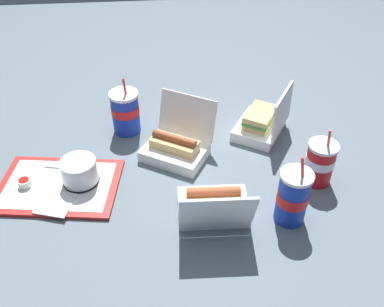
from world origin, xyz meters
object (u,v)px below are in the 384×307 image
(food_tray, at_px, (59,186))
(soda_cup_front, at_px, (293,197))
(clamshell_sandwich_front, at_px, (262,123))
(clamshell_hotdog_corner, at_px, (214,205))
(cake_container, at_px, (80,172))
(clamshell_hotdog_right, at_px, (176,146))
(soda_cup_center, at_px, (320,162))
(soda_cup_right, at_px, (125,111))
(ketchup_cup, at_px, (24,182))
(plastic_fork, at_px, (61,167))

(food_tray, bearing_deg, soda_cup_front, -15.63)
(clamshell_sandwich_front, bearing_deg, soda_cup_front, -91.20)
(food_tray, distance_m, clamshell_hotdog_corner, 0.49)
(cake_container, relative_size, clamshell_hotdog_right, 0.41)
(soda_cup_center, bearing_deg, soda_cup_right, 151.47)
(ketchup_cup, relative_size, soda_cup_center, 0.19)
(food_tray, relative_size, soda_cup_center, 1.96)
(soda_cup_center, distance_m, soda_cup_right, 0.69)
(food_tray, xyz_separation_m, clamshell_hotdog_right, (0.38, 0.13, 0.03))
(ketchup_cup, bearing_deg, soda_cup_center, -2.88)
(ketchup_cup, relative_size, clamshell_sandwich_front, 0.16)
(soda_cup_center, bearing_deg, cake_container, 176.06)
(food_tray, height_order, clamshell_sandwich_front, clamshell_sandwich_front)
(soda_cup_center, bearing_deg, clamshell_hotdog_right, 158.97)
(clamshell_hotdog_corner, height_order, soda_cup_right, soda_cup_right)
(clamshell_hotdog_corner, xyz_separation_m, soda_cup_center, (0.34, 0.12, 0.03))
(plastic_fork, xyz_separation_m, soda_cup_right, (0.21, 0.21, 0.07))
(soda_cup_front, bearing_deg, cake_container, 161.89)
(plastic_fork, xyz_separation_m, soda_cup_front, (0.69, -0.27, 0.07))
(plastic_fork, height_order, clamshell_hotdog_corner, clamshell_hotdog_corner)
(soda_cup_front, bearing_deg, soda_cup_center, 49.14)
(food_tray, relative_size, clamshell_hotdog_corner, 1.92)
(soda_cup_center, bearing_deg, plastic_fork, 171.45)
(plastic_fork, height_order, soda_cup_front, soda_cup_front)
(food_tray, bearing_deg, ketchup_cup, 177.76)
(cake_container, bearing_deg, clamshell_hotdog_corner, -22.88)
(food_tray, height_order, cake_container, cake_container)
(plastic_fork, relative_size, soda_cup_center, 0.54)
(clamshell_hotdog_corner, height_order, clamshell_sandwich_front, clamshell_sandwich_front)
(soda_cup_right, distance_m, soda_cup_front, 0.67)
(ketchup_cup, relative_size, clamshell_hotdog_right, 0.15)
(food_tray, relative_size, soda_cup_right, 1.85)
(cake_container, xyz_separation_m, clamshell_hotdog_corner, (0.40, -0.17, -0.01))
(clamshell_hotdog_corner, bearing_deg, ketchup_cup, 164.07)
(plastic_fork, bearing_deg, cake_container, -31.47)
(soda_cup_center, bearing_deg, food_tray, 177.04)
(cake_container, xyz_separation_m, ketchup_cup, (-0.17, -0.01, -0.03))
(plastic_fork, height_order, soda_cup_center, soda_cup_center)
(cake_container, distance_m, plastic_fork, 0.11)
(clamshell_hotdog_right, relative_size, soda_cup_front, 1.19)
(plastic_fork, xyz_separation_m, clamshell_hotdog_right, (0.38, 0.04, 0.03))
(plastic_fork, bearing_deg, clamshell_hotdog_right, 18.92)
(food_tray, xyz_separation_m, soda_cup_front, (0.68, -0.19, 0.08))
(soda_cup_right, bearing_deg, soda_cup_front, -45.12)
(ketchup_cup, xyz_separation_m, soda_cup_center, (0.91, -0.05, 0.05))
(food_tray, bearing_deg, cake_container, 7.31)
(soda_cup_front, bearing_deg, clamshell_hotdog_right, 134.00)
(plastic_fork, bearing_deg, ketchup_cup, -129.33)
(clamshell_hotdog_right, distance_m, soda_cup_front, 0.44)
(ketchup_cup, distance_m, clamshell_hotdog_corner, 0.59)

